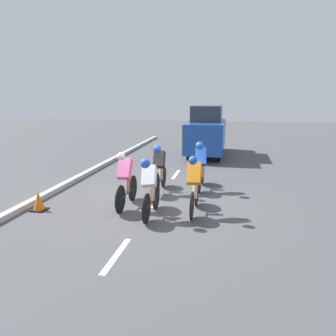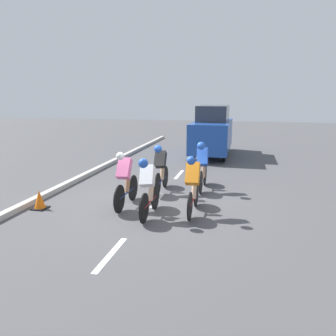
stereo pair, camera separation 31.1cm
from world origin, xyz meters
The scene contains 12 objects.
ground_plane centered at (0.00, 0.00, 0.00)m, with size 60.00×60.00×0.00m, color #4C4C4F.
lane_stripe_near centered at (0.00, 3.05, 0.00)m, with size 0.12×1.40×0.01m, color white.
lane_stripe_mid centered at (0.00, -0.15, 0.00)m, with size 0.12×1.40×0.01m, color white.
lane_stripe_far centered at (0.00, -3.35, 0.00)m, with size 0.12×1.40×0.01m, color white.
curb centered at (3.20, -0.15, 0.07)m, with size 0.20×26.88×0.14m, color #B7B2A8.
cyclist_blue centered at (-1.08, -1.54, 0.81)m, with size 0.36×1.70×1.53m.
cyclist_orange centered at (-1.13, 0.62, 0.77)m, with size 0.34×1.69×1.49m.
cyclist_black centered at (0.10, -1.01, 0.78)m, with size 0.34×1.64×1.47m.
cyclist_pink centered at (0.65, 0.51, 0.76)m, with size 0.34×1.74×1.50m.
cyclist_white centered at (-0.13, 1.04, 0.77)m, with size 0.38×1.67×1.47m.
support_car centered at (-0.76, -7.64, 1.18)m, with size 1.70×4.51×2.39m.
traffic_cone centered at (2.75, 1.14, 0.24)m, with size 0.36×0.36×0.49m.
Camera 1 is at (-1.98, 8.23, 2.84)m, focal length 35.00 mm.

